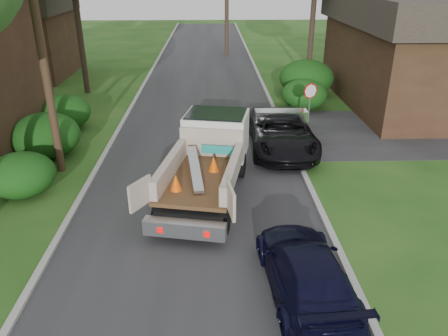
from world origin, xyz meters
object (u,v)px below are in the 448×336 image
flatbed_truck (211,152)px  house_right (430,49)px  black_pickup (282,132)px  utility_pole (40,37)px  house_left_far (16,34)px  navy_suv (306,271)px  stop_sign (310,98)px

flatbed_truck → house_right: bearing=50.9°
black_pickup → utility_pole: bearing=-166.4°
house_left_far → navy_suv: size_ratio=1.65×
house_right → house_left_far: bearing=163.2°
house_right → black_pickup: (-9.40, -6.99, -2.35)m
stop_sign → house_right: (7.80, 5.00, 1.38)m
stop_sign → house_right: house_right is taller
navy_suv → utility_pole: bearing=-46.4°
house_right → black_pickup: house_right is taller
utility_pole → navy_suv: utility_pole is taller
stop_sign → utility_pole: utility_pole is taller
stop_sign → flatbed_truck: bearing=-130.9°
navy_suv → stop_sign: bearing=-106.1°
utility_pole → house_left_far: 18.93m
utility_pole → navy_suv: 12.02m
stop_sign → house_left_far: bearing=145.2°
utility_pole → black_pickup: size_ratio=1.71×
stop_sign → flatbed_truck: 7.24m
black_pickup → navy_suv: 9.55m
stop_sign → navy_suv: 11.81m
flatbed_truck → stop_sign: bearing=60.2°
flatbed_truck → house_left_far: bearing=138.2°
flatbed_truck → black_pickup: bearing=59.0°
utility_pole → black_pickup: 10.28m
house_right → flatbed_truck: bearing=-140.1°
flatbed_truck → navy_suv: size_ratio=1.48×
navy_suv → flatbed_truck: bearing=-73.4°
house_left_far → utility_pole: bearing=-64.8°
stop_sign → flatbed_truck: stop_sign is taller
utility_pole → house_left_far: bearing=115.2°
utility_pole → black_pickup: utility_pole is taller
flatbed_truck → black_pickup: flatbed_truck is taller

